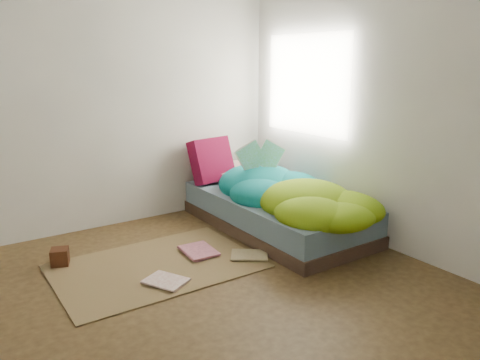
{
  "coord_description": "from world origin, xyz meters",
  "views": [
    {
      "loc": [
        -1.56,
        -2.76,
        1.65
      ],
      "look_at": [
        0.81,
        0.75,
        0.55
      ],
      "focal_mm": 35.0,
      "sensor_mm": 36.0,
      "label": 1
    }
  ],
  "objects_px": {
    "wooden_box": "(60,257)",
    "floor_book_a": "(156,287)",
    "bed": "(275,212)",
    "open_book": "(261,146)",
    "pillow_magenta": "(212,160)",
    "floor_book_b": "(185,254)"
  },
  "relations": [
    {
      "from": "pillow_magenta",
      "to": "floor_book_b",
      "type": "relative_size",
      "value": 1.38
    },
    {
      "from": "bed",
      "to": "wooden_box",
      "type": "bearing_deg",
      "value": 171.8
    },
    {
      "from": "bed",
      "to": "floor_book_b",
      "type": "bearing_deg",
      "value": -172.91
    },
    {
      "from": "bed",
      "to": "wooden_box",
      "type": "height_order",
      "value": "bed"
    },
    {
      "from": "bed",
      "to": "pillow_magenta",
      "type": "bearing_deg",
      "value": 106.21
    },
    {
      "from": "open_book",
      "to": "floor_book_a",
      "type": "relative_size",
      "value": 1.35
    },
    {
      "from": "open_book",
      "to": "floor_book_b",
      "type": "bearing_deg",
      "value": -145.41
    },
    {
      "from": "wooden_box",
      "to": "floor_book_a",
      "type": "xyz_separation_m",
      "value": [
        0.48,
        -0.84,
        -0.06
      ]
    },
    {
      "from": "open_book",
      "to": "wooden_box",
      "type": "height_order",
      "value": "open_book"
    },
    {
      "from": "bed",
      "to": "pillow_magenta",
      "type": "height_order",
      "value": "pillow_magenta"
    },
    {
      "from": "wooden_box",
      "to": "floor_book_a",
      "type": "bearing_deg",
      "value": -60.28
    },
    {
      "from": "pillow_magenta",
      "to": "floor_book_a",
      "type": "height_order",
      "value": "pillow_magenta"
    },
    {
      "from": "pillow_magenta",
      "to": "open_book",
      "type": "relative_size",
      "value": 1.14
    },
    {
      "from": "open_book",
      "to": "floor_book_a",
      "type": "distance_m",
      "value": 1.85
    },
    {
      "from": "bed",
      "to": "floor_book_b",
      "type": "distance_m",
      "value": 1.11
    },
    {
      "from": "floor_book_a",
      "to": "floor_book_b",
      "type": "xyz_separation_m",
      "value": [
        0.45,
        0.41,
        0.0
      ]
    },
    {
      "from": "open_book",
      "to": "wooden_box",
      "type": "relative_size",
      "value": 3.07
    },
    {
      "from": "bed",
      "to": "floor_book_a",
      "type": "relative_size",
      "value": 6.47
    },
    {
      "from": "wooden_box",
      "to": "floor_book_a",
      "type": "height_order",
      "value": "wooden_box"
    },
    {
      "from": "open_book",
      "to": "wooden_box",
      "type": "bearing_deg",
      "value": -165.84
    },
    {
      "from": "open_book",
      "to": "floor_book_a",
      "type": "xyz_separation_m",
      "value": [
        -1.5,
        -0.75,
        -0.78
      ]
    },
    {
      "from": "pillow_magenta",
      "to": "open_book",
      "type": "xyz_separation_m",
      "value": [
        0.2,
        -0.62,
        0.23
      ]
    }
  ]
}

